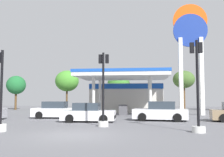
{
  "coord_description": "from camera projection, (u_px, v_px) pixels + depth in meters",
  "views": [
    {
      "loc": [
        3.37,
        -12.42,
        1.8
      ],
      "look_at": [
        0.02,
        14.43,
        3.85
      ],
      "focal_mm": 41.41,
      "sensor_mm": 36.0,
      "label": 1
    }
  ],
  "objects": [
    {
      "name": "ground_plane",
      "position": [
        75.0,
        135.0,
        12.57
      ],
      "size": [
        90.0,
        90.0,
        0.0
      ],
      "primitive_type": "plane",
      "color": "slate",
      "rests_on": "ground"
    },
    {
      "name": "gas_station",
      "position": [
        127.0,
        95.0,
        33.0
      ],
      "size": [
        9.52,
        13.49,
        4.59
      ],
      "color": "beige",
      "rests_on": "ground"
    },
    {
      "name": "station_pole_sign",
      "position": [
        191.0,
        45.0,
        27.93
      ],
      "size": [
        3.64,
        0.56,
        12.06
      ],
      "color": "white",
      "rests_on": "ground"
    },
    {
      "name": "car_0",
      "position": [
        161.0,
        112.0,
        20.59
      ],
      "size": [
        4.49,
        2.4,
        1.54
      ],
      "color": "black",
      "rests_on": "ground"
    },
    {
      "name": "car_1",
      "position": [
        56.0,
        111.0,
        23.2
      ],
      "size": [
        4.27,
        2.09,
        1.5
      ],
      "color": "black",
      "rests_on": "ground"
    },
    {
      "name": "car_4",
      "position": [
        88.0,
        113.0,
        19.52
      ],
      "size": [
        4.07,
        1.93,
        1.44
      ],
      "color": "black",
      "rests_on": "ground"
    },
    {
      "name": "traffic_signal_0",
      "position": [
        198.0,
        98.0,
        13.63
      ],
      "size": [
        0.69,
        0.7,
        4.9
      ],
      "color": "silver",
      "rests_on": "ground"
    },
    {
      "name": "traffic_signal_1",
      "position": [
        0.0,
        108.0,
        14.01
      ],
      "size": [
        0.68,
        0.7,
        4.44
      ],
      "color": "silver",
      "rests_on": "ground"
    },
    {
      "name": "traffic_signal_3",
      "position": [
        103.0,
        98.0,
        16.45
      ],
      "size": [
        0.66,
        0.69,
        4.72
      ],
      "color": "silver",
      "rests_on": "ground"
    },
    {
      "name": "tree_0",
      "position": [
        16.0,
        85.0,
        39.95
      ],
      "size": [
        2.93,
        2.93,
        5.25
      ],
      "color": "brown",
      "rests_on": "ground"
    },
    {
      "name": "tree_1",
      "position": [
        67.0,
        81.0,
        37.47
      ],
      "size": [
        3.4,
        3.4,
        5.8
      ],
      "color": "brown",
      "rests_on": "ground"
    },
    {
      "name": "tree_2",
      "position": [
        119.0,
        84.0,
        36.25
      ],
      "size": [
        3.1,
        3.1,
        5.55
      ],
      "color": "brown",
      "rests_on": "ground"
    },
    {
      "name": "tree_3",
      "position": [
        184.0,
        80.0,
        36.85
      ],
      "size": [
        3.09,
        3.09,
        5.72
      ],
      "color": "brown",
      "rests_on": "ground"
    }
  ]
}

